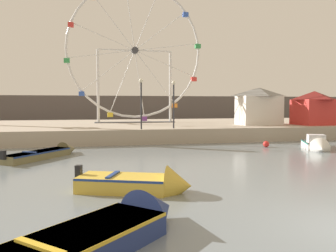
{
  "coord_description": "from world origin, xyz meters",
  "views": [
    {
      "loc": [
        -6.66,
        -7.09,
        3.06
      ],
      "look_at": [
        -2.05,
        13.36,
        1.77
      ],
      "focal_mm": 37.89,
      "sensor_mm": 36.0,
      "label": 1
    }
  ],
  "objects_px": {
    "carnival_booth_red_striped": "(314,107)",
    "carnival_booth_white_ticket": "(259,105)",
    "mooring_buoy_orange": "(266,144)",
    "motorboat_olive_wood": "(49,153)",
    "motorboat_navy_blue": "(106,232)",
    "promenade_lamp_far": "(141,96)",
    "motorboat_mustard_yellow": "(143,184)",
    "motorboat_white_red_stripe": "(317,145)",
    "ferris_wheel_white_frame": "(135,52)",
    "promenade_lamp_near": "(174,97)"
  },
  "relations": [
    {
      "from": "ferris_wheel_white_frame",
      "to": "motorboat_navy_blue",
      "type": "bearing_deg",
      "value": -98.63
    },
    {
      "from": "carnival_booth_red_striped",
      "to": "promenade_lamp_near",
      "type": "height_order",
      "value": "promenade_lamp_near"
    },
    {
      "from": "motorboat_olive_wood",
      "to": "carnival_booth_white_ticket",
      "type": "xyz_separation_m",
      "value": [
        17.86,
        9.02,
        2.71
      ]
    },
    {
      "from": "carnival_booth_white_ticket",
      "to": "mooring_buoy_orange",
      "type": "height_order",
      "value": "carnival_booth_white_ticket"
    },
    {
      "from": "motorboat_navy_blue",
      "to": "promenade_lamp_far",
      "type": "height_order",
      "value": "promenade_lamp_far"
    },
    {
      "from": "motorboat_mustard_yellow",
      "to": "carnival_booth_red_striped",
      "type": "bearing_deg",
      "value": 64.11
    },
    {
      "from": "motorboat_mustard_yellow",
      "to": "promenade_lamp_far",
      "type": "xyz_separation_m",
      "value": [
        2.13,
        14.82,
        3.39
      ]
    },
    {
      "from": "motorboat_olive_wood",
      "to": "promenade_lamp_near",
      "type": "height_order",
      "value": "promenade_lamp_near"
    },
    {
      "from": "motorboat_navy_blue",
      "to": "carnival_booth_white_ticket",
      "type": "xyz_separation_m",
      "value": [
        15.24,
        22.86,
        2.66
      ]
    },
    {
      "from": "promenade_lamp_far",
      "to": "mooring_buoy_orange",
      "type": "bearing_deg",
      "value": -24.65
    },
    {
      "from": "motorboat_olive_wood",
      "to": "motorboat_mustard_yellow",
      "type": "xyz_separation_m",
      "value": [
        4.11,
        -9.36,
        0.06
      ]
    },
    {
      "from": "motorboat_navy_blue",
      "to": "promenade_lamp_near",
      "type": "xyz_separation_m",
      "value": [
        6.28,
        19.71,
        3.34
      ]
    },
    {
      "from": "ferris_wheel_white_frame",
      "to": "carnival_booth_white_ticket",
      "type": "height_order",
      "value": "ferris_wheel_white_frame"
    },
    {
      "from": "promenade_lamp_far",
      "to": "mooring_buoy_orange",
      "type": "relative_size",
      "value": 8.79
    },
    {
      "from": "carnival_booth_white_ticket",
      "to": "ferris_wheel_white_frame",
      "type": "bearing_deg",
      "value": 148.29
    },
    {
      "from": "motorboat_white_red_stripe",
      "to": "motorboat_mustard_yellow",
      "type": "xyz_separation_m",
      "value": [
        -13.3,
        -9.01,
        -0.01
      ]
    },
    {
      "from": "carnival_booth_white_ticket",
      "to": "motorboat_navy_blue",
      "type": "bearing_deg",
      "value": -124.44
    },
    {
      "from": "motorboat_olive_wood",
      "to": "mooring_buoy_orange",
      "type": "bearing_deg",
      "value": -48.93
    },
    {
      "from": "motorboat_olive_wood",
      "to": "motorboat_white_red_stripe",
      "type": "relative_size",
      "value": 1.22
    },
    {
      "from": "motorboat_mustard_yellow",
      "to": "promenade_lamp_far",
      "type": "relative_size",
      "value": 1.09
    },
    {
      "from": "motorboat_white_red_stripe",
      "to": "motorboat_olive_wood",
      "type": "bearing_deg",
      "value": -66.02
    },
    {
      "from": "motorboat_olive_wood",
      "to": "carnival_booth_white_ticket",
      "type": "distance_m",
      "value": 20.19
    },
    {
      "from": "promenade_lamp_near",
      "to": "promenade_lamp_far",
      "type": "height_order",
      "value": "promenade_lamp_far"
    },
    {
      "from": "motorboat_olive_wood",
      "to": "motorboat_navy_blue",
      "type": "bearing_deg",
      "value": -134.41
    },
    {
      "from": "carnival_booth_white_ticket",
      "to": "promenade_lamp_near",
      "type": "xyz_separation_m",
      "value": [
        -8.96,
        -3.15,
        0.68
      ]
    },
    {
      "from": "promenade_lamp_far",
      "to": "motorboat_mustard_yellow",
      "type": "bearing_deg",
      "value": -98.19
    },
    {
      "from": "motorboat_olive_wood",
      "to": "carnival_booth_red_striped",
      "type": "bearing_deg",
      "value": -36.49
    },
    {
      "from": "carnival_booth_white_ticket",
      "to": "mooring_buoy_orange",
      "type": "xyz_separation_m",
      "value": [
        -3.18,
        -7.43,
        -2.73
      ]
    },
    {
      "from": "motorboat_mustard_yellow",
      "to": "carnival_booth_white_ticket",
      "type": "height_order",
      "value": "carnival_booth_white_ticket"
    },
    {
      "from": "carnival_booth_red_striped",
      "to": "carnival_booth_white_ticket",
      "type": "height_order",
      "value": "carnival_booth_white_ticket"
    },
    {
      "from": "motorboat_olive_wood",
      "to": "motorboat_navy_blue",
      "type": "distance_m",
      "value": 14.09
    },
    {
      "from": "motorboat_mustard_yellow",
      "to": "motorboat_navy_blue",
      "type": "distance_m",
      "value": 4.72
    },
    {
      "from": "motorboat_mustard_yellow",
      "to": "carnival_booth_white_ticket",
      "type": "xyz_separation_m",
      "value": [
        13.75,
        18.38,
        2.66
      ]
    },
    {
      "from": "promenade_lamp_far",
      "to": "carnival_booth_white_ticket",
      "type": "bearing_deg",
      "value": 17.04
    },
    {
      "from": "motorboat_olive_wood",
      "to": "ferris_wheel_white_frame",
      "type": "bearing_deg",
      "value": 10.34
    },
    {
      "from": "promenade_lamp_near",
      "to": "mooring_buoy_orange",
      "type": "distance_m",
      "value": 7.96
    },
    {
      "from": "motorboat_navy_blue",
      "to": "carnival_booth_white_ticket",
      "type": "distance_m",
      "value": 27.6
    },
    {
      "from": "mooring_buoy_orange",
      "to": "motorboat_navy_blue",
      "type": "bearing_deg",
      "value": -127.99
    },
    {
      "from": "motorboat_white_red_stripe",
      "to": "promenade_lamp_near",
      "type": "relative_size",
      "value": 1.14
    },
    {
      "from": "motorboat_olive_wood",
      "to": "carnival_booth_red_striped",
      "type": "distance_m",
      "value": 24.17
    },
    {
      "from": "motorboat_white_red_stripe",
      "to": "ferris_wheel_white_frame",
      "type": "height_order",
      "value": "ferris_wheel_white_frame"
    },
    {
      "from": "motorboat_olive_wood",
      "to": "ferris_wheel_white_frame",
      "type": "distance_m",
      "value": 18.89
    },
    {
      "from": "carnival_booth_white_ticket",
      "to": "promenade_lamp_far",
      "type": "relative_size",
      "value": 1.09
    },
    {
      "from": "ferris_wheel_white_frame",
      "to": "carnival_booth_red_striped",
      "type": "relative_size",
      "value": 3.91
    },
    {
      "from": "motorboat_olive_wood",
      "to": "mooring_buoy_orange",
      "type": "xyz_separation_m",
      "value": [
        14.67,
        1.59,
        -0.02
      ]
    },
    {
      "from": "carnival_booth_red_striped",
      "to": "carnival_booth_white_ticket",
      "type": "relative_size",
      "value": 0.88
    },
    {
      "from": "motorboat_white_red_stripe",
      "to": "carnival_booth_white_ticket",
      "type": "distance_m",
      "value": 9.75
    },
    {
      "from": "ferris_wheel_white_frame",
      "to": "promenade_lamp_near",
      "type": "bearing_deg",
      "value": -79.26
    },
    {
      "from": "carnival_booth_white_ticket",
      "to": "promenade_lamp_far",
      "type": "height_order",
      "value": "promenade_lamp_far"
    },
    {
      "from": "motorboat_white_red_stripe",
      "to": "carnival_booth_red_striped",
      "type": "distance_m",
      "value": 9.97
    }
  ]
}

